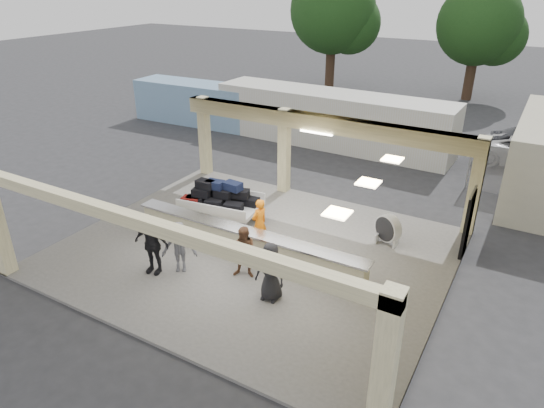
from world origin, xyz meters
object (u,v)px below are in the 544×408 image
Objects in this scene: baggage_counter at (245,243)px; drum_fan at (388,228)px; luggage_cart at (220,199)px; car_white_a at (535,153)px; car_dark at (539,147)px; passenger_d at (271,272)px; container_white at (331,119)px; container_blue at (206,104)px; passenger_b at (152,244)px; passenger_c at (179,247)px; passenger_a at (245,253)px; baggage_handler at (259,223)px.

baggage_counter is 7.81× the size of drum_fan.
luggage_cart is at bearing 142.58° from baggage_counter.
car_white_a is 1.12× the size of car_dark.
car_dark reaches higher than drum_fan.
passenger_d is (-1.84, -4.57, 0.30)m from drum_fan.
container_white is 8.07m from container_blue.
baggage_counter is at bearing 37.51° from passenger_b.
baggage_counter is 5.02× the size of passenger_c.
passenger_d is at bearing -44.47° from passenger_a.
passenger_a is at bearing 34.07° from baggage_handler.
baggage_counter is at bearing -44.93° from luggage_cart.
drum_fan is at bearing 40.43° from baggage_counter.
passenger_c is 16.42m from container_blue.
passenger_c is at bearing -177.35° from passenger_a.
passenger_c is (-4.89, -4.74, 0.25)m from drum_fan.
container_blue is at bearing 131.31° from baggage_counter.
baggage_handler is at bearing -76.16° from container_white.
passenger_b is at bearing -132.98° from baggage_counter.
luggage_cart is 3.70m from passenger_b.
luggage_cart reaches higher than car_white_a.
passenger_a is (0.60, -0.92, 0.33)m from baggage_counter.
baggage_handler is 0.18× the size of container_blue.
baggage_handler is (0.03, 0.80, 0.36)m from baggage_counter.
baggage_handler reaches higher than drum_fan.
passenger_b is 0.21× the size of container_blue.
container_white reaches higher than car_white_a.
container_blue is (-8.38, 10.32, 0.21)m from luggage_cart.
passenger_c is 18.38m from car_dark.
car_dark is 10.11m from container_white.
passenger_a is at bearing -75.32° from container_white.
luggage_cart is 1.79× the size of passenger_c.
drum_fan is 0.64× the size of passenger_a.
drum_fan is 0.08× the size of container_white.
baggage_handler is at bearing 123.76° from passenger_d.
car_dark is (5.58, 16.06, -0.22)m from passenger_d.
passenger_c is at bearing -12.26° from baggage_handler.
car_dark is (9.46, 12.96, -0.24)m from luggage_cart.
passenger_b is (0.16, -3.70, 0.07)m from luggage_cart.
passenger_b is at bearing -86.50° from container_white.
passenger_d is at bearing -83.67° from drum_fan.
passenger_b is 0.38× the size of car_white_a.
car_dark is at bearing 6.36° from container_blue.
passenger_a is at bearing -56.73° from baggage_counter.
drum_fan is 5.02m from passenger_a.
baggage_counter is 15.89m from container_blue.
drum_fan is at bearing -34.17° from container_blue.
baggage_handler reaches higher than luggage_cart.
container_blue reaches higher than baggage_handler.
passenger_b is at bearing -174.50° from passenger_d.
baggage_counter is 1.84× the size of car_dark.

